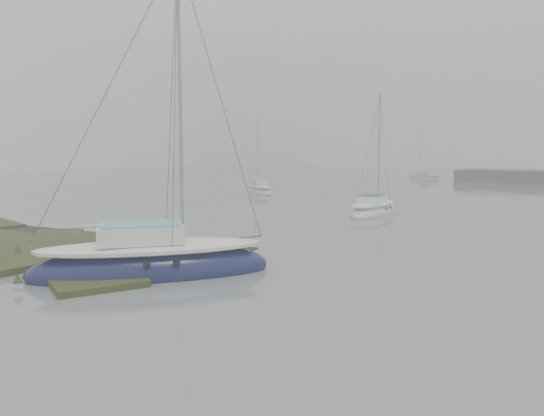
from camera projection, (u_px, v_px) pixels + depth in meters
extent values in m
plane|color=slate|center=(411.00, 200.00, 41.50)|extent=(160.00, 160.00, 0.00)
ellipsoid|color=#11173B|center=(152.00, 270.00, 16.57)|extent=(6.74, 7.26, 1.81)
ellipsoid|color=silver|center=(152.00, 248.00, 16.49)|extent=(5.74, 6.21, 0.51)
cube|color=silver|center=(141.00, 234.00, 16.36)|extent=(2.89, 2.99, 0.53)
cube|color=#72A6B9|center=(140.00, 224.00, 16.32)|extent=(2.67, 2.75, 0.09)
cylinder|color=#939399|center=(180.00, 97.00, 16.25)|extent=(0.12, 0.12, 8.54)
cylinder|color=#939399|center=(133.00, 225.00, 16.27)|extent=(2.02, 2.33, 0.10)
ellipsoid|color=silver|center=(373.00, 213.00, 32.00)|extent=(1.93, 5.64, 1.36)
ellipsoid|color=white|center=(373.00, 204.00, 31.94)|extent=(1.55, 4.91, 0.38)
cube|color=white|center=(372.00, 199.00, 31.70)|extent=(1.23, 1.94, 0.40)
cube|color=navy|center=(372.00, 195.00, 31.68)|extent=(1.15, 1.78, 0.06)
cylinder|color=#939399|center=(379.00, 146.00, 32.17)|extent=(0.09, 0.09, 6.41)
cylinder|color=#939399|center=(371.00, 195.00, 31.54)|extent=(0.11, 2.24, 0.07)
ellipsoid|color=#B4BABF|center=(260.00, 192.00, 47.86)|extent=(5.14, 4.89, 1.30)
ellipsoid|color=silver|center=(260.00, 187.00, 47.80)|extent=(4.40, 4.16, 0.37)
cube|color=silver|center=(260.00, 183.00, 47.55)|extent=(2.13, 2.08, 0.38)
cube|color=silver|center=(260.00, 181.00, 47.52)|extent=(1.96, 1.92, 0.06)
cylinder|color=#939399|center=(258.00, 150.00, 48.10)|extent=(0.08, 0.08, 6.11)
cylinder|color=#939399|center=(261.00, 181.00, 47.38)|extent=(1.63, 1.48, 0.07)
ellipsoid|color=#A5ABAE|center=(424.00, 179.00, 70.01)|extent=(5.33, 3.42, 1.23)
ellipsoid|color=silver|center=(424.00, 175.00, 69.96)|extent=(4.60, 2.87, 0.35)
cube|color=silver|center=(426.00, 173.00, 69.75)|extent=(2.02, 1.65, 0.36)
cube|color=silver|center=(426.00, 172.00, 69.73)|extent=(1.86, 1.53, 0.06)
cylinder|color=#939399|center=(421.00, 151.00, 70.15)|extent=(0.08, 0.08, 5.80)
cylinder|color=#939399|center=(427.00, 172.00, 69.61)|extent=(1.91, 0.81, 0.07)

